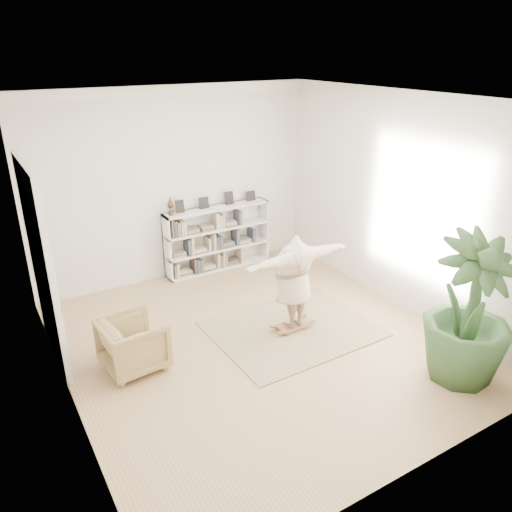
{
  "coord_description": "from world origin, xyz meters",
  "views": [
    {
      "loc": [
        -3.4,
        -5.6,
        4.23
      ],
      "look_at": [
        0.2,
        0.4,
        1.26
      ],
      "focal_mm": 35.0,
      "sensor_mm": 36.0,
      "label": 1
    }
  ],
  "objects": [
    {
      "name": "houseplant",
      "position": [
        1.93,
        -2.14,
        1.03
      ],
      "size": [
        1.35,
        1.35,
        2.06
      ],
      "primitive_type": "imported",
      "rotation": [
        0.0,
        0.0,
        -0.19
      ],
      "color": "#2F5128",
      "rests_on": "floor"
    },
    {
      "name": "armchair",
      "position": [
        -1.82,
        0.37,
        0.38
      ],
      "size": [
        0.9,
        0.88,
        0.76
      ],
      "primitive_type": "imported",
      "rotation": [
        0.0,
        0.0,
        1.66
      ],
      "color": "tan",
      "rests_on": "floor"
    },
    {
      "name": "bookshelf",
      "position": [
        0.74,
        2.82,
        0.64
      ],
      "size": [
        2.2,
        0.35,
        1.64
      ],
      "color": "silver",
      "rests_on": "floor"
    },
    {
      "name": "doors",
      "position": [
        -2.7,
        1.3,
        1.4
      ],
      "size": [
        0.09,
        1.78,
        2.92
      ],
      "color": "white",
      "rests_on": "floor"
    },
    {
      "name": "person",
      "position": [
        0.67,
        0.04,
        0.89
      ],
      "size": [
        1.9,
        0.55,
        1.54
      ],
      "primitive_type": "imported",
      "rotation": [
        0.0,
        0.0,
        3.16
      ],
      "color": "beige",
      "rests_on": "rocker_board"
    },
    {
      "name": "rug",
      "position": [
        0.67,
        0.04,
        0.01
      ],
      "size": [
        2.53,
        2.04,
        0.02
      ],
      "primitive_type": "cube",
      "rotation": [
        0.0,
        0.0,
        0.02
      ],
      "color": "tan",
      "rests_on": "floor"
    },
    {
      "name": "rocker_board",
      "position": [
        0.67,
        0.04,
        0.07
      ],
      "size": [
        0.49,
        0.3,
        0.1
      ],
      "rotation": [
        0.0,
        0.0,
        0.02
      ],
      "color": "#925D3A",
      "rests_on": "rug"
    },
    {
      "name": "room_shell",
      "position": [
        0.0,
        2.94,
        3.51
      ],
      "size": [
        6.0,
        6.0,
        6.0
      ],
      "color": "silver",
      "rests_on": "floor"
    },
    {
      "name": "floor",
      "position": [
        0.0,
        0.0,
        0.0
      ],
      "size": [
        6.0,
        6.0,
        0.0
      ],
      "primitive_type": "plane",
      "color": "#A07F52",
      "rests_on": "ground"
    }
  ]
}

